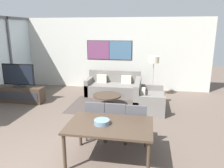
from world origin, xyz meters
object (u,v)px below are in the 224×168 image
at_px(dining_chair_centre, 116,119).
at_px(dining_chair_right, 136,121).
at_px(floor_lamp, 154,63).
at_px(sofa_main, 114,87).
at_px(fruit_bowl, 102,122).
at_px(coffee_table, 107,98).
at_px(television, 18,76).
at_px(dining_table, 110,128).
at_px(tv_console, 20,94).
at_px(dining_chair_left, 96,118).
at_px(sofa_side, 146,100).

xyz_separation_m(dining_chair_centre, dining_chair_right, (0.43, -0.03, 0.00)).
bearing_deg(floor_lamp, dining_chair_right, -96.19).
relative_size(sofa_main, fruit_bowl, 6.86).
height_order(sofa_main, coffee_table, sofa_main).
distance_m(television, dining_table, 4.51).
relative_size(tv_console, dining_chair_right, 1.75).
distance_m(dining_chair_left, dining_chair_right, 0.86).
height_order(television, dining_chair_left, television).
distance_m(television, dining_chair_left, 3.74).
relative_size(sofa_side, floor_lamp, 0.96).
xyz_separation_m(tv_console, coffee_table, (2.92, 0.12, 0.01)).
bearing_deg(tv_console, television, 90.00).
relative_size(television, dining_chair_left, 1.22).
bearing_deg(sofa_main, coffee_table, -90.00).
height_order(coffee_table, fruit_bowl, fruit_bowl).
distance_m(sofa_main, floor_lamp, 1.72).
bearing_deg(sofa_main, tv_console, -155.27).
relative_size(tv_console, fruit_bowl, 5.56).
bearing_deg(dining_chair_right, coffee_table, 115.86).
relative_size(sofa_side, dining_chair_centre, 1.57).
height_order(television, dining_chair_right, television).
relative_size(television, fruit_bowl, 3.88).
relative_size(dining_table, dining_chair_left, 1.69).
bearing_deg(sofa_main, floor_lamp, -5.72).
distance_m(television, fruit_bowl, 4.40).
xyz_separation_m(sofa_side, dining_chair_left, (-1.03, -2.09, 0.23)).
xyz_separation_m(sofa_side, dining_chair_right, (-0.17, -2.13, 0.23)).
xyz_separation_m(television, floor_lamp, (4.33, 1.20, 0.36)).
xyz_separation_m(dining_chair_centre, fruit_bowl, (-0.14, -0.75, 0.26)).
xyz_separation_m(television, sofa_side, (4.14, 0.06, -0.62)).
height_order(dining_table, floor_lamp, floor_lamp).
distance_m(television, coffee_table, 2.99).
xyz_separation_m(coffee_table, fruit_bowl, (0.49, -2.91, 0.50)).
height_order(dining_chair_centre, dining_chair_right, same).
xyz_separation_m(dining_chair_right, fruit_bowl, (-0.57, -0.72, 0.26)).
relative_size(tv_console, coffee_table, 1.78).
height_order(tv_console, fruit_bowl, fruit_bowl).
height_order(dining_table, dining_chair_centre, dining_chair_centre).
distance_m(dining_chair_centre, fruit_bowl, 0.81).
xyz_separation_m(sofa_side, dining_table, (-0.60, -2.83, 0.38)).
xyz_separation_m(coffee_table, dining_chair_left, (0.20, -2.15, 0.24)).
height_order(tv_console, coffee_table, tv_console).
relative_size(sofa_side, dining_table, 0.93).
height_order(sofa_main, dining_chair_centre, dining_chair_centre).
distance_m(tv_console, sofa_main, 3.21).
height_order(tv_console, dining_table, dining_table).
height_order(coffee_table, dining_chair_left, dining_chair_left).
xyz_separation_m(dining_table, dining_chair_centre, (0.00, 0.74, -0.15)).
distance_m(coffee_table, dining_table, 2.98).
xyz_separation_m(tv_console, floor_lamp, (4.33, 1.20, 1.00)).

